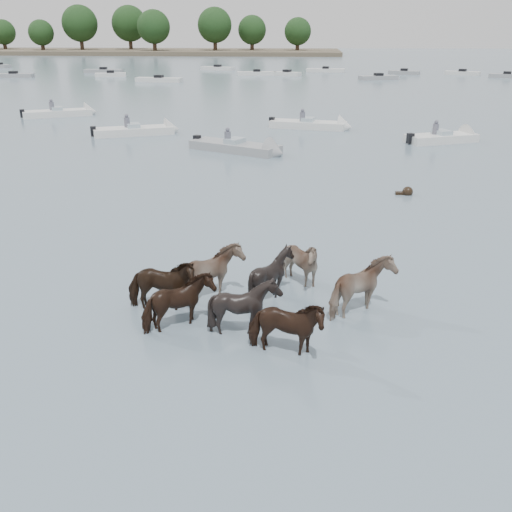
{
  "coord_description": "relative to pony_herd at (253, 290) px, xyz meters",
  "views": [
    {
      "loc": [
        2.15,
        -10.71,
        6.45
      ],
      "look_at": [
        0.97,
        2.65,
        1.1
      ],
      "focal_mm": 40.2,
      "sensor_mm": 36.0,
      "label": 1
    }
  ],
  "objects": [
    {
      "name": "ground",
      "position": [
        -0.99,
        -1.66,
        -0.61
      ],
      "size": [
        400.0,
        400.0,
        0.0
      ],
      "primitive_type": "plane",
      "color": "slate",
      "rests_on": "ground"
    },
    {
      "name": "shoreline",
      "position": [
        -70.99,
        148.34,
        -0.11
      ],
      "size": [
        160.0,
        30.0,
        1.0
      ],
      "primitive_type": "cube",
      "color": "#4C4233",
      "rests_on": "ground"
    },
    {
      "name": "pony_herd",
      "position": [
        0.0,
        0.0,
        0.0
      ],
      "size": [
        6.62,
        5.03,
        1.51
      ],
      "color": "black",
      "rests_on": "ground"
    },
    {
      "name": "swimming_pony",
      "position": [
        5.37,
        11.18,
        -0.51
      ],
      "size": [
        0.72,
        0.44,
        0.44
      ],
      "color": "black",
      "rests_on": "ground"
    },
    {
      "name": "motorboat_a",
      "position": [
        -9.33,
        24.55,
        -0.38
      ],
      "size": [
        5.7,
        3.58,
        1.92
      ],
      "rotation": [
        0.0,
        0.0,
        0.39
      ],
      "color": "silver",
      "rests_on": "ground"
    },
    {
      "name": "motorboat_b",
      "position": [
        -2.14,
        19.13,
        -0.38
      ],
      "size": [
        5.86,
        4.04,
        1.92
      ],
      "rotation": [
        0.0,
        0.0,
        -0.47
      ],
      "color": "gray",
      "rests_on": "ground"
    },
    {
      "name": "motorboat_c",
      "position": [
        1.97,
        27.69,
        -0.38
      ],
      "size": [
        5.86,
        2.7,
        1.92
      ],
      "rotation": [
        0.0,
        0.0,
        -0.2
      ],
      "color": "silver",
      "rests_on": "ground"
    },
    {
      "name": "motorboat_d",
      "position": [
        9.95,
        23.61,
        -0.38
      ],
      "size": [
        5.02,
        3.34,
        1.92
      ],
      "rotation": [
        0.0,
        0.0,
        0.4
      ],
      "color": "silver",
      "rests_on": "ground"
    },
    {
      "name": "motorboat_f",
      "position": [
        -17.7,
        32.26,
        -0.38
      ],
      "size": [
        5.69,
        3.96,
        1.92
      ],
      "rotation": [
        0.0,
        0.0,
        0.47
      ],
      "color": "silver",
      "rests_on": "ground"
    },
    {
      "name": "distant_flotilla",
      "position": [
        -1.96,
        74.78,
        -0.35
      ],
      "size": [
        107.95,
        30.83,
        0.93
      ],
      "color": "gray",
      "rests_on": "ground"
    },
    {
      "name": "treeline",
      "position": [
        -71.21,
        147.88,
        6.07
      ],
      "size": [
        148.33,
        19.19,
        12.26
      ],
      "color": "#382619",
      "rests_on": "ground"
    }
  ]
}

